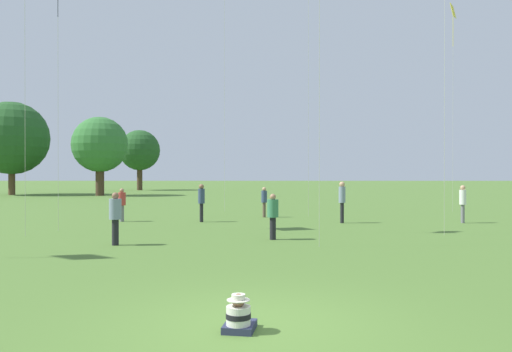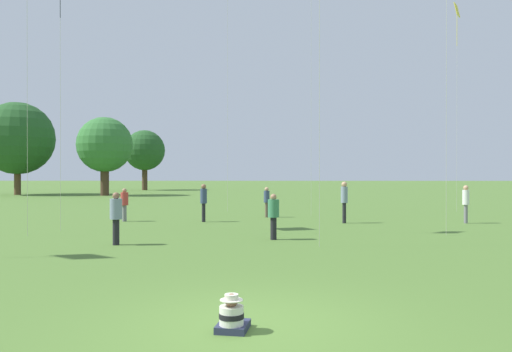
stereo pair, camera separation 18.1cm
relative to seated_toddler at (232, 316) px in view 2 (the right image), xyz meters
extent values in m
plane|color=#4C702D|center=(0.26, 0.30, -0.21)|extent=(300.00, 300.00, 0.00)
cube|color=#282D47|center=(0.01, 0.06, -0.16)|extent=(0.50, 0.58, 0.10)
cylinder|color=silver|center=(0.00, -0.03, 0.02)|extent=(0.39, 0.39, 0.26)
cylinder|color=black|center=(0.00, -0.03, 0.02)|extent=(0.40, 0.40, 0.07)
sphere|color=brown|center=(0.00, -0.03, 0.23)|extent=(0.19, 0.19, 0.19)
cylinder|color=beige|center=(0.00, -0.03, 0.24)|extent=(0.32, 0.32, 0.01)
cylinder|color=beige|center=(0.00, -0.03, 0.27)|extent=(0.19, 0.19, 0.09)
cylinder|color=black|center=(3.96, 15.34, 0.24)|extent=(0.23, 0.23, 0.91)
cylinder|color=gray|center=(3.96, 15.34, 1.06)|extent=(0.42, 0.42, 0.72)
sphere|color=tan|center=(3.96, 15.34, 1.52)|extent=(0.25, 0.25, 0.25)
cylinder|color=slate|center=(9.35, 15.38, 0.20)|extent=(0.17, 0.17, 0.83)
cylinder|color=silver|center=(9.35, 15.38, 0.94)|extent=(0.31, 0.31, 0.65)
sphere|color=tan|center=(9.35, 15.38, 1.37)|extent=(0.22, 0.22, 0.22)
cylinder|color=black|center=(0.73, 9.70, 0.16)|extent=(0.29, 0.29, 0.75)
cylinder|color=#387A51|center=(0.73, 9.70, 0.84)|extent=(0.52, 0.52, 0.59)
sphere|color=#A37556|center=(0.73, 9.70, 1.22)|extent=(0.20, 0.20, 0.20)
cylinder|color=black|center=(-2.38, 15.78, 0.21)|extent=(0.19, 0.19, 0.85)
cylinder|color=#334260|center=(-2.38, 15.78, 0.97)|extent=(0.35, 0.35, 0.67)
sphere|color=brown|center=(-2.38, 15.78, 1.41)|extent=(0.23, 0.23, 0.23)
cylinder|color=slate|center=(-6.07, 15.95, 0.16)|extent=(0.27, 0.27, 0.75)
cylinder|color=#B23833|center=(-6.07, 15.95, 0.83)|extent=(0.49, 0.49, 0.59)
sphere|color=#A37556|center=(-6.07, 15.95, 1.22)|extent=(0.20, 0.20, 0.20)
cylinder|color=brown|center=(0.51, 18.25, 0.16)|extent=(0.22, 0.22, 0.75)
cylinder|color=#334260|center=(0.51, 18.25, 0.83)|extent=(0.41, 0.41, 0.59)
sphere|color=tan|center=(0.51, 18.25, 1.22)|extent=(0.20, 0.20, 0.20)
cylinder|color=black|center=(-4.16, 8.36, 0.19)|extent=(0.23, 0.23, 0.80)
cylinder|color=gray|center=(-4.16, 8.36, 0.90)|extent=(0.42, 0.42, 0.63)
sphere|color=brown|center=(-4.16, 8.36, 1.31)|extent=(0.22, 0.22, 0.22)
cylinder|color=#BCB7A8|center=(2.81, 18.89, 8.68)|extent=(0.01, 0.01, 17.78)
cylinder|color=#1E2328|center=(-7.45, 12.10, 8.53)|extent=(0.02, 0.02, 1.08)
cylinder|color=#BCB7A8|center=(-7.45, 12.10, 4.62)|extent=(0.01, 0.01, 9.65)
cylinder|color=#BCB7A8|center=(2.08, 8.04, 6.02)|extent=(0.01, 0.01, 12.45)
cube|color=yellow|center=(11.57, 22.28, 11.51)|extent=(0.59, 0.75, 0.75)
cylinder|color=yellow|center=(11.57, 22.28, 10.33)|extent=(0.02, 0.02, 1.83)
cylinder|color=#BCB7A8|center=(11.57, 22.28, 5.65)|extent=(0.01, 0.01, 11.72)
cylinder|color=#BCB7A8|center=(-7.97, 10.53, 7.99)|extent=(0.01, 0.01, 16.40)
cylinder|color=#BCB7A8|center=(-1.77, 22.13, 10.33)|extent=(0.01, 0.01, 21.06)
cylinder|color=brown|center=(-25.52, 44.64, 1.71)|extent=(0.67, 0.67, 3.84)
sphere|color=#235123|center=(-25.52, 44.64, 5.71)|extent=(7.55, 7.55, 7.55)
cylinder|color=#473323|center=(-15.87, 59.84, 1.73)|extent=(0.72, 0.72, 3.88)
sphere|color=#235123|center=(-15.87, 59.84, 5.16)|extent=(5.41, 5.41, 5.41)
cylinder|color=#473323|center=(-15.80, 42.99, 1.60)|extent=(0.84, 0.84, 3.62)
sphere|color=#337033|center=(-15.80, 42.99, 4.94)|extent=(5.55, 5.55, 5.55)
camera|label=1|loc=(0.30, -6.93, 1.99)|focal=35.00mm
camera|label=2|loc=(0.48, -6.93, 1.99)|focal=35.00mm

